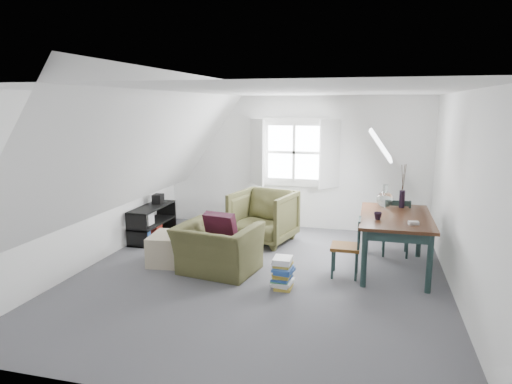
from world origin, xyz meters
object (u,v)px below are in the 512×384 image
(armchair_near, at_px, (218,272))
(armchair_far, at_px, (263,242))
(dining_table, at_px, (396,223))
(media_shelf, at_px, (151,224))
(dining_chair_far, at_px, (396,226))
(magazine_stack, at_px, (283,273))
(dining_chair_near, at_px, (348,246))
(ottoman, at_px, (174,249))

(armchair_near, relative_size, armchair_far, 1.08)
(dining_table, xyz_separation_m, media_shelf, (-4.07, 0.54, -0.44))
(armchair_far, relative_size, dining_chair_far, 1.07)
(media_shelf, distance_m, magazine_stack, 3.09)
(armchair_near, relative_size, media_shelf, 0.93)
(media_shelf, bearing_deg, dining_chair_far, 5.31)
(armchair_near, relative_size, dining_chair_near, 1.29)
(dining_table, height_order, magazine_stack, dining_table)
(armchair_far, relative_size, magazine_stack, 2.44)
(armchair_near, bearing_deg, armchair_far, -90.46)
(ottoman, distance_m, dining_chair_far, 3.45)
(armchair_far, bearing_deg, dining_chair_near, -26.68)
(ottoman, distance_m, dining_chair_near, 2.55)
(ottoman, bearing_deg, armchair_near, -15.06)
(armchair_near, height_order, media_shelf, media_shelf)
(ottoman, relative_size, dining_chair_near, 0.80)
(armchair_far, bearing_deg, magazine_stack, -55.83)
(dining_table, distance_m, dining_chair_far, 0.75)
(armchair_far, xyz_separation_m, media_shelf, (-1.95, -0.33, 0.26))
(ottoman, xyz_separation_m, dining_chair_far, (3.21, 1.21, 0.26))
(dining_table, relative_size, dining_chair_far, 1.76)
(armchair_near, xyz_separation_m, dining_table, (2.40, 0.71, 0.70))
(media_shelf, bearing_deg, ottoman, -46.16)
(armchair_far, relative_size, dining_table, 0.61)
(ottoman, height_order, magazine_stack, ottoman)
(armchair_far, height_order, dining_chair_near, dining_chair_near)
(ottoman, bearing_deg, dining_chair_far, 20.68)
(ottoman, relative_size, magazine_stack, 1.63)
(armchair_near, distance_m, dining_chair_far, 2.87)
(armchair_near, distance_m, armchair_far, 1.60)
(armchair_near, bearing_deg, media_shelf, -27.21)
(dining_chair_near, height_order, magazine_stack, dining_chair_near)
(dining_chair_near, bearing_deg, armchair_far, -143.35)
(ottoman, distance_m, magazine_stack, 1.84)
(armchair_near, xyz_separation_m, armchair_far, (0.28, 1.57, 0.00))
(magazine_stack, bearing_deg, media_shelf, 149.57)
(armchair_near, bearing_deg, dining_chair_near, -160.47)
(armchair_far, bearing_deg, ottoman, -114.05)
(armchair_near, height_order, dining_chair_far, dining_chair_far)
(armchair_far, xyz_separation_m, dining_chair_far, (2.17, -0.15, 0.48))
(ottoman, relative_size, dining_table, 0.41)
(dining_chair_near, bearing_deg, media_shelf, -118.45)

